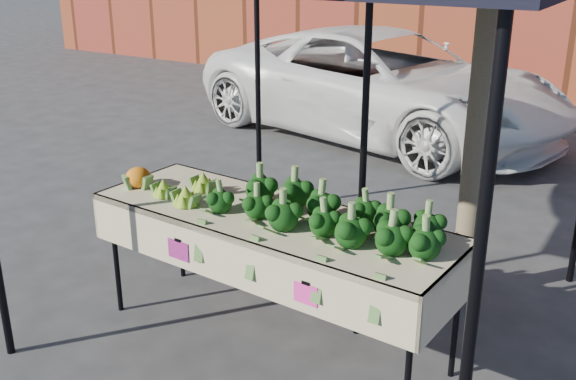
{
  "coord_description": "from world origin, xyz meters",
  "views": [
    {
      "loc": [
        2.31,
        -3.36,
        2.5
      ],
      "look_at": [
        0.23,
        0.07,
        1.0
      ],
      "focal_mm": 41.92,
      "sensor_mm": 36.0,
      "label": 1
    }
  ],
  "objects": [
    {
      "name": "cauliflower_pair",
      "position": [
        -0.82,
        -0.18,
        0.98
      ],
      "size": [
        0.18,
        0.18,
        0.16
      ],
      "primitive_type": "ellipsoid",
      "color": "orange",
      "rests_on": "table"
    },
    {
      "name": "romanesco_cluster",
      "position": [
        -0.43,
        -0.15,
        0.99
      ],
      "size": [
        0.41,
        0.45,
        0.18
      ],
      "primitive_type": "ellipsoid",
      "color": "#A2BF3A",
      "rests_on": "table"
    },
    {
      "name": "table",
      "position": [
        0.23,
        -0.13,
        0.45
      ],
      "size": [
        2.45,
        0.97,
        0.9
      ],
      "color": "beige",
      "rests_on": "ground"
    },
    {
      "name": "canopy",
      "position": [
        0.32,
        0.32,
        1.37
      ],
      "size": [
        3.16,
        3.16,
        2.74
      ],
      "primitive_type": null,
      "color": "black",
      "rests_on": "ground"
    },
    {
      "name": "broccoli_heap",
      "position": [
        0.59,
        -0.11,
        1.01
      ],
      "size": [
        1.51,
        0.54,
        0.23
      ],
      "primitive_type": "ellipsoid",
      "color": "black",
      "rests_on": "table"
    },
    {
      "name": "ground",
      "position": [
        0.0,
        0.0,
        0.0
      ],
      "size": [
        90.0,
        90.0,
        0.0
      ],
      "primitive_type": "plane",
      "color": "#2B2B2E"
    }
  ]
}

